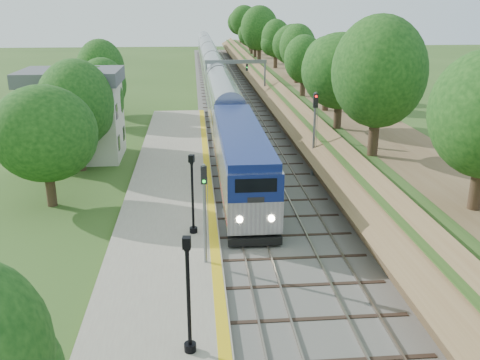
{
  "coord_description": "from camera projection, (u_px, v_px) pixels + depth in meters",
  "views": [
    {
      "loc": [
        -3.3,
        -18.32,
        13.57
      ],
      "look_at": [
        -0.5,
        13.9,
        2.8
      ],
      "focal_mm": 40.0,
      "sensor_mm": 36.0,
      "label": 1
    }
  ],
  "objects": [
    {
      "name": "signal_farside",
      "position": [
        314.0,
        126.0,
        42.4
      ],
      "size": [
        0.37,
        0.3,
        6.81
      ],
      "color": "slate",
      "rests_on": "ground"
    },
    {
      "name": "station_building",
      "position": [
        74.0,
        114.0,
        47.79
      ],
      "size": [
        8.6,
        6.6,
        8.0
      ],
      "color": "beige",
      "rests_on": "ground"
    },
    {
      "name": "yellow_stripe",
      "position": [
        211.0,
        204.0,
        36.69
      ],
      "size": [
        0.55,
        68.0,
        0.01
      ],
      "primitive_type": "cube",
      "color": "gold",
      "rests_on": "platform"
    },
    {
      "name": "platform",
      "position": [
        169.0,
        208.0,
        36.52
      ],
      "size": [
        6.4,
        68.0,
        0.38
      ],
      "primitive_type": "cube",
      "color": "gray",
      "rests_on": "ground"
    },
    {
      "name": "lamppost_mid",
      "position": [
        189.0,
        302.0,
        20.6
      ],
      "size": [
        0.49,
        0.49,
        4.95
      ],
      "color": "black",
      "rests_on": "platform"
    },
    {
      "name": "train",
      "position": [
        213.0,
        72.0,
        89.89
      ],
      "size": [
        3.22,
        128.89,
        4.73
      ],
      "color": "black",
      "rests_on": "trackbed"
    },
    {
      "name": "lamppost_far",
      "position": [
        193.0,
        199.0,
        31.56
      ],
      "size": [
        0.48,
        0.48,
        4.86
      ],
      "color": "black",
      "rests_on": "platform"
    },
    {
      "name": "signal_platform",
      "position": [
        204.0,
        203.0,
        27.52
      ],
      "size": [
        0.32,
        0.25,
        5.46
      ],
      "color": "slate",
      "rests_on": "platform"
    },
    {
      "name": "trackbed",
      "position": [
        230.0,
        99.0,
        78.73
      ],
      "size": [
        9.5,
        170.0,
        0.28
      ],
      "color": "#4C4944",
      "rests_on": "ground"
    },
    {
      "name": "ground",
      "position": [
        281.0,
        351.0,
        21.88
      ],
      "size": [
        320.0,
        320.0,
        0.0
      ],
      "primitive_type": "plane",
      "color": "#2D4C19",
      "rests_on": "ground"
    },
    {
      "name": "trees_behind_platform",
      "position": [
        87.0,
        133.0,
        39.06
      ],
      "size": [
        7.82,
        53.32,
        7.21
      ],
      "color": "#332316",
      "rests_on": "ground"
    },
    {
      "name": "signal_gantry",
      "position": [
        236.0,
        70.0,
        72.54
      ],
      "size": [
        8.4,
        0.38,
        6.2
      ],
      "color": "slate",
      "rests_on": "ground"
    },
    {
      "name": "embankment",
      "position": [
        286.0,
        85.0,
        78.82
      ],
      "size": [
        10.64,
        170.0,
        11.7
      ],
      "color": "brown",
      "rests_on": "ground"
    }
  ]
}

